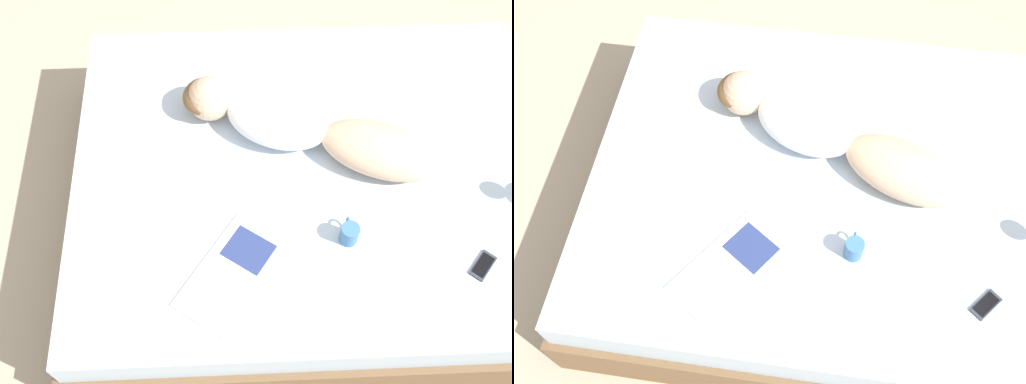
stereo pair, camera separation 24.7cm
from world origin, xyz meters
TOP-DOWN VIEW (x-y plane):
  - ground_plane at (0.00, 0.00)m, footprint 12.00×12.00m
  - bed at (0.00, 0.00)m, footprint 1.79×2.24m
  - person at (0.16, 0.05)m, footprint 0.69×1.21m
  - open_magazine at (-0.50, 0.39)m, footprint 0.55×0.50m
  - coffee_mug at (-0.36, -0.10)m, footprint 0.11×0.08m
  - cell_phone at (-0.51, -0.64)m, footprint 0.14×0.13m

SIDE VIEW (x-z plane):
  - ground_plane at x=0.00m, z-range 0.00..0.00m
  - bed at x=0.00m, z-range 0.00..0.47m
  - open_magazine at x=-0.50m, z-range 0.47..0.48m
  - cell_phone at x=-0.51m, z-range 0.47..0.48m
  - coffee_mug at x=-0.36m, z-range 0.47..0.57m
  - person at x=0.16m, z-range 0.46..0.67m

